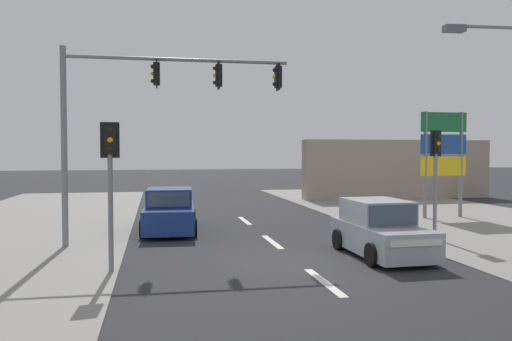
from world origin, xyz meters
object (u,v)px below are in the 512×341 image
(pedestal_signal_right_kerb, at_px, (436,166))
(sedan_oncoming_mid, at_px, (170,212))
(shopping_plaza_sign, at_px, (443,149))
(hatchback_crossing_left, at_px, (380,230))
(pedestal_signal_left_kerb, at_px, (110,171))
(traffic_signal_mast, at_px, (146,103))

(pedestal_signal_right_kerb, height_order, sedan_oncoming_mid, pedestal_signal_right_kerb)
(shopping_plaza_sign, distance_m, hatchback_crossing_left, 9.51)
(pedestal_signal_left_kerb, height_order, hatchback_crossing_left, pedestal_signal_left_kerb)
(shopping_plaza_sign, relative_size, hatchback_crossing_left, 1.25)
(sedan_oncoming_mid, relative_size, hatchback_crossing_left, 1.18)
(pedestal_signal_right_kerb, relative_size, sedan_oncoming_mid, 0.82)
(traffic_signal_mast, relative_size, pedestal_signal_right_kerb, 1.94)
(pedestal_signal_left_kerb, distance_m, hatchback_crossing_left, 7.33)
(shopping_plaza_sign, bearing_deg, pedestal_signal_right_kerb, -124.22)
(traffic_signal_mast, height_order, sedan_oncoming_mid, traffic_signal_mast)
(traffic_signal_mast, distance_m, sedan_oncoming_mid, 4.47)
(traffic_signal_mast, bearing_deg, sedan_oncoming_mid, 72.65)
(traffic_signal_mast, height_order, hatchback_crossing_left, traffic_signal_mast)
(traffic_signal_mast, relative_size, hatchback_crossing_left, 1.88)
(traffic_signal_mast, xyz_separation_m, sedan_oncoming_mid, (0.77, 2.47, -3.65))
(pedestal_signal_left_kerb, height_order, sedan_oncoming_mid, pedestal_signal_left_kerb)
(pedestal_signal_right_kerb, height_order, pedestal_signal_left_kerb, same)
(pedestal_signal_left_kerb, bearing_deg, hatchback_crossing_left, 4.50)
(traffic_signal_mast, relative_size, pedestal_signal_left_kerb, 1.94)
(shopping_plaza_sign, bearing_deg, sedan_oncoming_mid, -172.90)
(sedan_oncoming_mid, bearing_deg, hatchback_crossing_left, -44.05)
(traffic_signal_mast, height_order, pedestal_signal_left_kerb, traffic_signal_mast)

